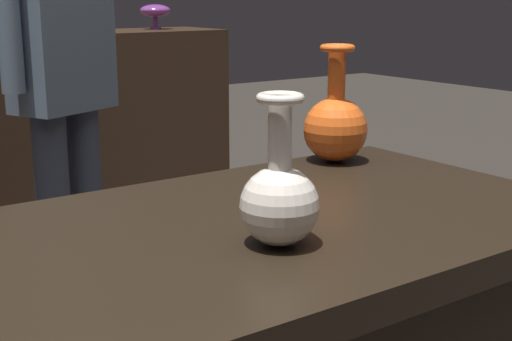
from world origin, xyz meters
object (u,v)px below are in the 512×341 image
at_px(vase_centerpiece, 277,198).
at_px(shelf_vase_far_right, 155,11).
at_px(vase_tall_behind, 335,124).
at_px(shelf_vase_right, 49,14).
at_px(visitor_center_back, 62,64).

bearing_deg(vase_centerpiece, shelf_vase_far_right, 66.02).
distance_m(vase_tall_behind, shelf_vase_right, 2.00).
height_order(vase_tall_behind, shelf_vase_right, shelf_vase_right).
xyz_separation_m(shelf_vase_right, visitor_center_back, (-0.29, -0.89, -0.13)).
relative_size(vase_centerpiece, vase_tall_behind, 0.88).
bearing_deg(vase_tall_behind, visitor_center_back, 99.85).
height_order(vase_tall_behind, visitor_center_back, visitor_center_back).
bearing_deg(shelf_vase_far_right, vase_centerpiece, -113.98).
height_order(vase_centerpiece, shelf_vase_far_right, shelf_vase_far_right).
bearing_deg(vase_tall_behind, vase_centerpiece, -140.03).
bearing_deg(vase_centerpiece, shelf_vase_right, 77.41).
distance_m(vase_centerpiece, shelf_vase_far_right, 2.58).
xyz_separation_m(vase_tall_behind, shelf_vase_right, (0.10, 1.99, 0.19)).
xyz_separation_m(vase_tall_behind, visitor_center_back, (-0.19, 1.10, 0.06)).
height_order(shelf_vase_right, visitor_center_back, visitor_center_back).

